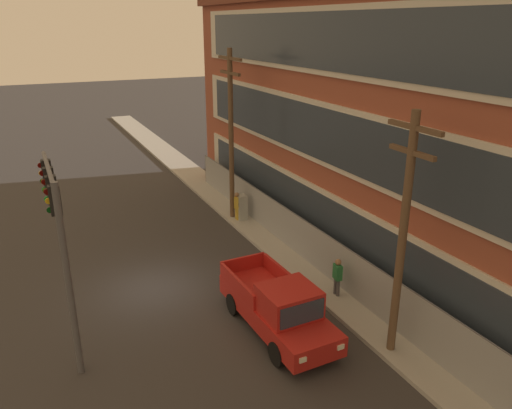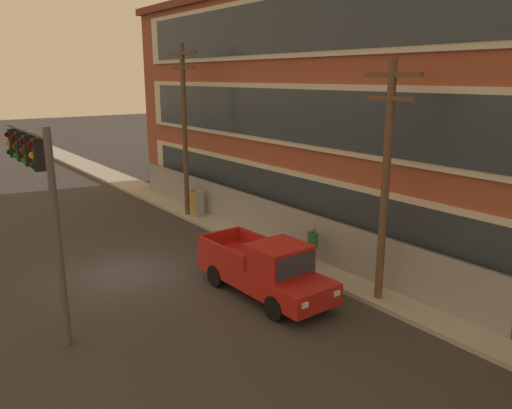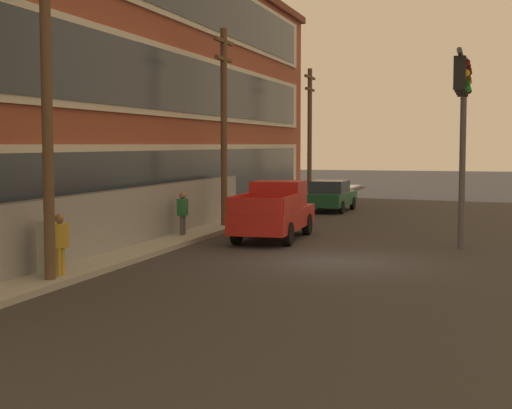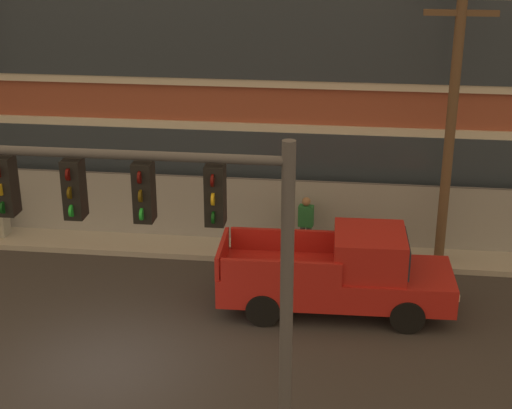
# 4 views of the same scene
# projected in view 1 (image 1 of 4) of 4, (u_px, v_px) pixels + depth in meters

# --- Properties ---
(ground_plane) EXTENTS (160.00, 160.00, 0.00)m
(ground_plane) POSITION_uv_depth(u_px,v_px,m) (154.00, 288.00, 20.25)
(ground_plane) COLOR #333030
(sidewalk_building_side) EXTENTS (80.00, 2.11, 0.16)m
(sidewalk_building_side) POSITION_uv_depth(u_px,v_px,m) (294.00, 256.00, 22.85)
(sidewalk_building_side) COLOR #9E9B93
(sidewalk_building_side) RESTS_ON ground
(chain_link_fence) EXTENTS (23.89, 0.06, 2.01)m
(chain_link_fence) POSITION_uv_depth(u_px,v_px,m) (295.00, 234.00, 22.94)
(chain_link_fence) COLOR gray
(chain_link_fence) RESTS_ON ground
(traffic_signal_mast) EXTENTS (4.93, 0.43, 6.14)m
(traffic_signal_mast) POSITION_uv_depth(u_px,v_px,m) (56.00, 217.00, 15.26)
(traffic_signal_mast) COLOR #4C4C51
(traffic_signal_mast) RESTS_ON ground
(pickup_truck_red) EXTENTS (5.61, 2.16, 2.05)m
(pickup_truck_red) POSITION_uv_depth(u_px,v_px,m) (279.00, 308.00, 17.07)
(pickup_truck_red) COLOR #AD1E19
(pickup_truck_red) RESTS_ON ground
(utility_pole_near_corner) EXTENTS (2.73, 0.26, 9.01)m
(utility_pole_near_corner) POSITION_uv_depth(u_px,v_px,m) (231.00, 129.00, 25.71)
(utility_pole_near_corner) COLOR brown
(utility_pole_near_corner) RESTS_ON ground
(utility_pole_midblock) EXTENTS (2.10, 0.26, 7.92)m
(utility_pole_midblock) POSITION_uv_depth(u_px,v_px,m) (403.00, 230.00, 14.83)
(utility_pole_midblock) COLOR brown
(utility_pole_midblock) RESTS_ON ground
(electrical_cabinet) EXTENTS (0.56, 0.51, 1.52)m
(electrical_cabinet) POSITION_uv_depth(u_px,v_px,m) (242.00, 209.00, 26.80)
(electrical_cabinet) COLOR #939993
(electrical_cabinet) RESTS_ON ground
(pedestrian_near_cabinet) EXTENTS (0.47, 0.42, 1.69)m
(pedestrian_near_cabinet) POSITION_uv_depth(u_px,v_px,m) (237.00, 205.00, 26.66)
(pedestrian_near_cabinet) COLOR #B7932D
(pedestrian_near_cabinet) RESTS_ON ground
(pedestrian_by_fence) EXTENTS (0.43, 0.30, 1.69)m
(pedestrian_by_fence) POSITION_uv_depth(u_px,v_px,m) (337.00, 276.00, 19.20)
(pedestrian_by_fence) COLOR #4C4C51
(pedestrian_by_fence) RESTS_ON ground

